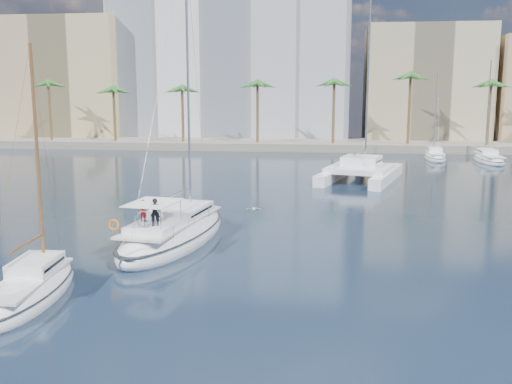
# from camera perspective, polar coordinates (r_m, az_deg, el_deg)

# --- Properties ---
(ground) EXTENTS (160.00, 160.00, 0.00)m
(ground) POSITION_cam_1_polar(r_m,az_deg,el_deg) (34.17, -1.69, -5.44)
(ground) COLOR black
(ground) RESTS_ON ground
(quay) EXTENTS (120.00, 14.00, 1.20)m
(quay) POSITION_cam_1_polar(r_m,az_deg,el_deg) (94.08, 3.79, 4.80)
(quay) COLOR gray
(quay) RESTS_ON ground
(building_modern) EXTENTS (42.00, 16.00, 28.00)m
(building_modern) POSITION_cam_1_polar(r_m,az_deg,el_deg) (107.03, -2.36, 12.62)
(building_modern) COLOR white
(building_modern) RESTS_ON ground
(building_tan_left) EXTENTS (22.00, 14.00, 22.00)m
(building_tan_left) POSITION_cam_1_polar(r_m,az_deg,el_deg) (111.89, -18.31, 10.48)
(building_tan_left) COLOR tan
(building_tan_left) RESTS_ON ground
(building_beige) EXTENTS (20.00, 14.00, 20.00)m
(building_beige) POSITION_cam_1_polar(r_m,az_deg,el_deg) (103.99, 16.51, 10.10)
(building_beige) COLOR tan
(building_beige) RESTS_ON ground
(palm_left) EXTENTS (3.60, 3.60, 12.30)m
(palm_left) POSITION_cam_1_polar(r_m,az_deg,el_deg) (97.66, -16.97, 10.27)
(palm_left) COLOR brown
(palm_left) RESTS_ON ground
(palm_centre) EXTENTS (3.60, 3.60, 12.30)m
(palm_centre) POSITION_cam_1_polar(r_m,az_deg,el_deg) (89.71, 3.72, 10.74)
(palm_centre) COLOR brown
(palm_centre) RESTS_ON ground
(main_sloop) EXTENTS (6.01, 13.37, 19.15)m
(main_sloop) POSITION_cam_1_polar(r_m,az_deg,el_deg) (35.23, -8.18, -4.12)
(main_sloop) COLOR white
(main_sloop) RESTS_ON ground
(small_sloop) EXTENTS (3.25, 8.45, 11.88)m
(small_sloop) POSITION_cam_1_polar(r_m,az_deg,el_deg) (27.50, -21.64, -9.10)
(small_sloop) COLOR white
(small_sloop) RESTS_ON ground
(catamaran) EXTENTS (9.87, 14.38, 18.96)m
(catamaran) POSITION_cam_1_polar(r_m,az_deg,el_deg) (60.21, 10.44, 2.27)
(catamaran) COLOR white
(catamaran) RESTS_ON ground
(seagull) EXTENTS (1.06, 0.46, 0.20)m
(seagull) POSITION_cam_1_polar(r_m,az_deg,el_deg) (39.92, -0.20, -1.69)
(seagull) COLOR silver
(seagull) RESTS_ON ground
(moored_yacht_a) EXTENTS (3.37, 9.52, 11.90)m
(moored_yacht_a) POSITION_cam_1_polar(r_m,az_deg,el_deg) (81.50, 17.45, 3.13)
(moored_yacht_a) COLOR white
(moored_yacht_a) RESTS_ON ground
(moored_yacht_b) EXTENTS (3.32, 10.83, 13.72)m
(moored_yacht_b) POSITION_cam_1_polar(r_m,az_deg,el_deg) (81.04, 22.23, 2.81)
(moored_yacht_b) COLOR white
(moored_yacht_b) RESTS_ON ground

